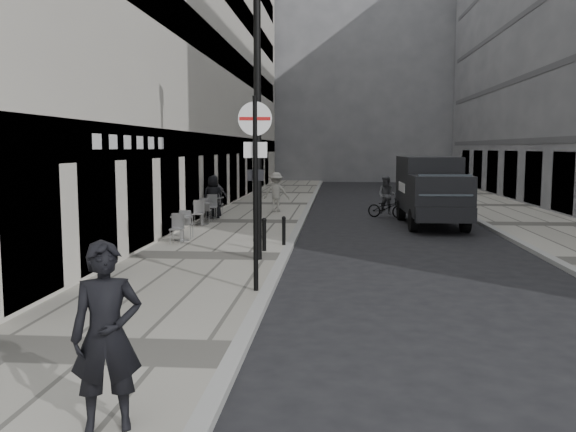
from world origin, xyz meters
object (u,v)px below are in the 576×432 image
(lamppost, at_px, (257,102))
(panel_van, at_px, (431,187))
(cyclist, at_px, (387,202))
(sign_post, at_px, (255,167))
(walking_man, at_px, (107,336))

(lamppost, bearing_deg, panel_van, 56.23)
(lamppost, xyz_separation_m, cyclist, (4.09, 10.69, -3.41))
(sign_post, bearing_deg, cyclist, 70.71)
(lamppost, relative_size, panel_van, 1.28)
(walking_man, relative_size, sign_post, 0.50)
(panel_van, height_order, cyclist, panel_van)
(sign_post, xyz_separation_m, panel_van, (5.16, 11.74, -1.10))
(walking_man, height_order, sign_post, sign_post)
(panel_van, relative_size, cyclist, 3.15)
(walking_man, distance_m, sign_post, 6.31)
(cyclist, bearing_deg, walking_man, -77.40)
(walking_man, height_order, lamppost, lamppost)
(cyclist, bearing_deg, lamppost, -86.12)
(sign_post, height_order, lamppost, lamppost)
(lamppost, bearing_deg, walking_man, -91.71)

